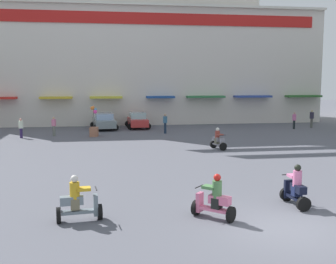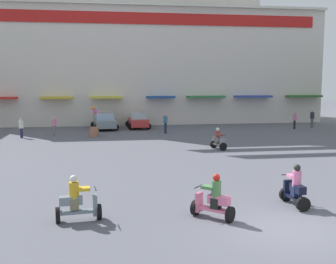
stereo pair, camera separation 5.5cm
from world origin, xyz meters
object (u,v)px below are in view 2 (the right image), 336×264
parked_car_0 (104,121)px  pedestrian_2 (165,122)px  pedestrian_4 (54,125)px  parked_car_1 (138,120)px  scooter_rider_2 (78,202)px  pedestrian_3 (295,119)px  pedestrian_1 (312,118)px  scooter_rider_4 (295,189)px  balloon_vendor_cart (94,125)px  pedestrian_0 (21,127)px  scooter_rider_6 (218,140)px  scooter_rider_5 (213,200)px

parked_car_0 → pedestrian_2: bearing=-36.7°
pedestrian_2 → pedestrian_4: (-9.33, -0.28, -0.08)m
parked_car_0 → parked_car_1: bearing=8.0°
parked_car_1 → scooter_rider_2: size_ratio=2.61×
pedestrian_3 → pedestrian_4: size_ratio=1.00×
pedestrian_1 → pedestrian_2: pedestrian_1 is taller
parked_car_0 → pedestrian_2: pedestrian_2 is taller
pedestrian_2 → pedestrian_3: (12.56, 1.37, -0.07)m
scooter_rider_4 → pedestrian_2: (-1.66, 21.21, 0.33)m
scooter_rider_4 → parked_car_1: bearing=98.2°
pedestrian_4 → balloon_vendor_cart: bearing=-11.5°
scooter_rider_2 → pedestrian_2: 22.50m
scooter_rider_2 → pedestrian_1: (20.80, 23.65, 0.33)m
pedestrian_0 → pedestrian_2: size_ratio=0.92×
scooter_rider_2 → scooter_rider_6: (8.42, 13.01, -0.04)m
parked_car_1 → pedestrian_4: (-7.30, -4.63, 0.15)m
parked_car_0 → pedestrian_2: size_ratio=2.59×
scooter_rider_2 → pedestrian_2: (6.12, 21.64, 0.34)m
scooter_rider_2 → pedestrian_2: pedestrian_2 is taller
pedestrian_1 → pedestrian_2: bearing=-172.2°
scooter_rider_6 → pedestrian_4: (-11.63, 8.36, 0.30)m
scooter_rider_5 → scooter_rider_2: bearing=174.3°
scooter_rider_2 → scooter_rider_4: bearing=3.2°
pedestrian_0 → pedestrian_4: 2.58m
pedestrian_0 → pedestrian_2: pedestrian_2 is taller
scooter_rider_5 → pedestrian_1: pedestrian_1 is taller
parked_car_1 → pedestrian_3: pedestrian_3 is taller
pedestrian_2 → parked_car_1: bearing=115.1°
scooter_rider_2 → scooter_rider_5: size_ratio=1.01×
pedestrian_0 → balloon_vendor_cart: balloon_vendor_cart is taller
scooter_rider_5 → scooter_rider_6: 14.02m
pedestrian_1 → pedestrian_2: size_ratio=1.00×
parked_car_0 → scooter_rider_5: size_ratio=2.89×
parked_car_1 → scooter_rider_4: scooter_rider_4 is taller
scooter_rider_5 → scooter_rider_4: bearing=14.8°
pedestrian_3 → pedestrian_4: 21.96m
scooter_rider_5 → scooter_rider_6: size_ratio=1.06×
scooter_rider_2 → parked_car_1: bearing=81.1°
pedestrian_1 → parked_car_1: bearing=172.0°
scooter_rider_2 → pedestrian_0: (-5.68, 20.60, 0.25)m
scooter_rider_4 → scooter_rider_5: bearing=-165.2°
pedestrian_0 → scooter_rider_5: bearing=-64.3°
pedestrian_1 → balloon_vendor_cart: bearing=-171.9°
pedestrian_1 → scooter_rider_6: bearing=-139.3°
scooter_rider_2 → scooter_rider_4: size_ratio=0.98×
pedestrian_2 → pedestrian_4: size_ratio=1.08×
parked_car_1 → pedestrian_4: bearing=-147.6°
parked_car_1 → pedestrian_2: (2.04, -4.35, 0.23)m
scooter_rider_5 → pedestrian_3: pedestrian_3 is taller
scooter_rider_4 → scooter_rider_2: bearing=-176.8°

